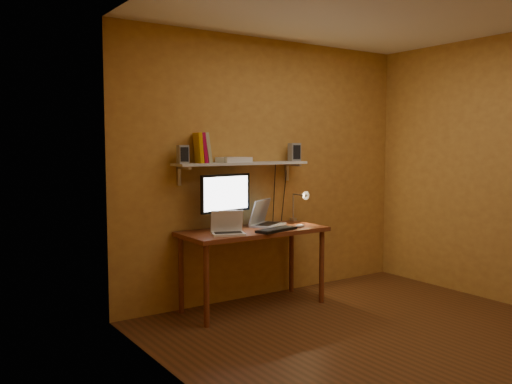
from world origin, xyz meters
TOP-DOWN VIEW (x-y plane):
  - room at (0.00, 0.00)m, footprint 3.44×3.24m
  - desk at (-0.41, 1.28)m, footprint 1.40×0.60m
  - wall_shelf at (-0.41, 1.47)m, footprint 1.40×0.25m
  - monitor at (-0.63, 1.42)m, footprint 0.57×0.28m
  - laptop at (-0.20, 1.41)m, footprint 0.43×0.40m
  - netbook at (-0.76, 1.17)m, footprint 0.34×0.30m
  - keyboard at (-0.29, 1.08)m, footprint 0.46×0.25m
  - mouse at (0.02, 1.12)m, footprint 0.10×0.08m
  - desk_lamp at (0.25, 1.41)m, footprint 0.09×0.23m
  - speaker_left at (-1.04, 1.46)m, footprint 0.10×0.10m
  - speaker_right at (0.23, 1.48)m, footprint 0.12×0.12m
  - books at (-0.84, 1.48)m, footprint 0.17×0.20m
  - shelf_camera at (-0.60, 1.42)m, footprint 0.10×0.06m
  - router at (-0.50, 1.48)m, footprint 0.31×0.22m

SIDE VIEW (x-z plane):
  - desk at x=-0.41m, z-range 0.29..1.04m
  - keyboard at x=-0.29m, z-range 0.75..0.77m
  - mouse at x=0.02m, z-range 0.75..0.78m
  - netbook at x=-0.76m, z-range 0.70..0.91m
  - laptop at x=-0.20m, z-range 0.69..0.95m
  - desk_lamp at x=0.25m, z-range 0.77..1.15m
  - monitor at x=-0.63m, z-range 0.78..1.30m
  - room at x=0.00m, z-range -0.02..2.62m
  - wall_shelf at x=-0.41m, z-range 1.26..1.46m
  - router at x=-0.50m, z-range 1.38..1.42m
  - shelf_camera at x=-0.60m, z-range 1.38..1.43m
  - speaker_left at x=-1.04m, z-range 1.38..1.54m
  - speaker_right at x=0.23m, z-range 1.38..1.56m
  - books at x=-0.84m, z-range 1.37..1.65m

